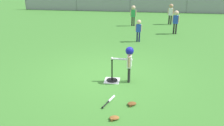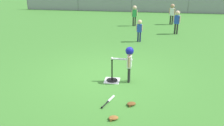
% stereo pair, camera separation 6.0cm
% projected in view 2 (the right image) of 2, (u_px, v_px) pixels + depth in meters
% --- Properties ---
extents(ground_plane, '(60.00, 60.00, 0.00)m').
position_uv_depth(ground_plane, '(107.00, 75.00, 7.53)').
color(ground_plane, '#3D7A2D').
extents(home_plate, '(0.44, 0.44, 0.01)m').
position_uv_depth(home_plate, '(112.00, 80.00, 7.18)').
color(home_plate, white).
rests_on(home_plate, ground_plane).
extents(batting_tee, '(0.32, 0.32, 0.65)m').
position_uv_depth(batting_tee, '(112.00, 77.00, 7.15)').
color(batting_tee, black).
rests_on(batting_tee, ground_plane).
extents(baseball_on_tee, '(0.07, 0.07, 0.07)m').
position_uv_depth(baseball_on_tee, '(112.00, 58.00, 6.93)').
color(baseball_on_tee, white).
rests_on(baseball_on_tee, batting_tee).
extents(batter_child, '(0.63, 0.30, 1.05)m').
position_uv_depth(batter_child, '(129.00, 57.00, 6.84)').
color(batter_child, '#262626').
rests_on(batter_child, ground_plane).
extents(fielder_deep_right, '(0.33, 0.22, 1.12)m').
position_uv_depth(fielder_deep_right, '(134.00, 13.00, 13.51)').
color(fielder_deep_right, '#262626').
rests_on(fielder_deep_right, ground_plane).
extents(fielder_near_left, '(0.29, 0.19, 0.97)m').
position_uv_depth(fielder_near_left, '(139.00, 28.00, 10.66)').
color(fielder_near_left, '#191E4C').
rests_on(fielder_near_left, ground_plane).
extents(fielder_deep_center, '(0.32, 0.23, 1.14)m').
position_uv_depth(fielder_deep_center, '(177.00, 19.00, 11.85)').
color(fielder_deep_center, '#262626').
rests_on(fielder_deep_center, ground_plane).
extents(fielder_near_right, '(0.33, 0.23, 1.16)m').
position_uv_depth(fielder_near_right, '(172.00, 11.00, 13.83)').
color(fielder_near_right, '#262626').
rests_on(fielder_near_right, ground_plane).
extents(spare_bat_silver, '(0.26, 0.61, 0.06)m').
position_uv_depth(spare_bat_silver, '(110.00, 100.00, 6.08)').
color(spare_bat_silver, silver).
rests_on(spare_bat_silver, ground_plane).
extents(glove_by_plate, '(0.27, 0.24, 0.07)m').
position_uv_depth(glove_by_plate, '(131.00, 104.00, 5.90)').
color(glove_by_plate, brown).
rests_on(glove_by_plate, ground_plane).
extents(glove_near_bats, '(0.25, 0.22, 0.07)m').
position_uv_depth(glove_near_bats, '(113.00, 118.00, 5.35)').
color(glove_near_bats, brown).
rests_on(glove_near_bats, ground_plane).
extents(outfield_fence, '(16.06, 0.06, 1.15)m').
position_uv_depth(outfield_fence, '(132.00, 3.00, 17.81)').
color(outfield_fence, slate).
rests_on(outfield_fence, ground_plane).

